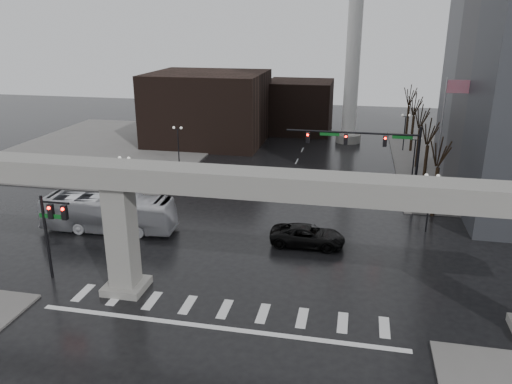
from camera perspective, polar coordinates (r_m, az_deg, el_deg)
ground at (r=32.53m, az=-3.11°, el=-12.30°), size 160.00×160.00×0.00m
sidewalk_nw at (r=73.07m, az=-15.84°, el=4.97°), size 28.00×36.00×0.15m
elevated_guideway at (r=29.26m, az=-0.95°, el=-0.99°), size 48.00×2.60×8.70m
building_far_left at (r=73.02m, az=-5.50°, el=9.55°), size 16.00×14.00×10.00m
building_far_mid at (r=80.41m, az=4.98°, el=9.71°), size 10.00×10.00×8.00m
smokestack at (r=72.92m, az=11.09°, el=15.88°), size 3.60×3.60×30.00m
signal_mast_arm at (r=46.97m, az=13.47°, el=4.86°), size 12.12×0.43×8.00m
signal_left_pole at (r=35.97m, az=-22.29°, el=-3.36°), size 2.30×0.30×6.00m
flagpole_assembly at (r=50.34m, az=20.77°, el=7.07°), size 2.06×0.12×12.00m
lamp_right_0 at (r=43.41m, az=19.29°, el=-0.10°), size 1.22×0.32×5.11m
lamp_right_1 at (r=56.77m, az=17.67°, el=4.43°), size 1.22×0.32×5.11m
lamp_right_2 at (r=70.39m, az=16.66°, el=7.22°), size 1.22×0.32×5.11m
lamp_left_0 at (r=47.75m, az=-14.69°, el=2.05°), size 1.22×0.32×5.11m
lamp_left_1 at (r=60.16m, az=-8.90°, el=5.89°), size 1.22×0.32×5.11m
lamp_left_2 at (r=73.14m, az=-5.08°, el=8.36°), size 1.22×0.32×5.11m
tree_right_0 at (r=47.55m, az=19.87°, el=0.59°), size 1.09×1.58×7.50m
tree_right_1 at (r=55.14m, az=18.85°, el=3.22°), size 1.09×1.61×7.67m
tree_right_2 at (r=62.84m, az=18.07°, el=5.21°), size 1.10×1.63×7.85m
tree_right_3 at (r=70.60m, az=17.46°, el=6.77°), size 1.11×1.66×8.02m
tree_right_4 at (r=78.41m, az=16.97°, el=8.01°), size 1.12×1.69×8.19m
pickup_truck at (r=39.68m, az=5.91°, el=-4.99°), size 5.88×2.72×1.63m
city_bus at (r=43.70m, az=-16.52°, el=-2.33°), size 11.47×3.35×3.16m
far_car at (r=52.96m, az=3.28°, el=1.21°), size 2.44×4.51×1.46m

